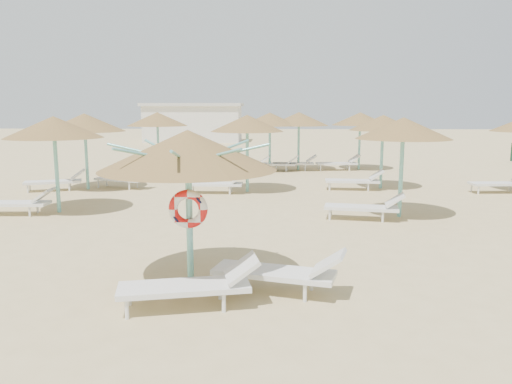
{
  "coord_description": "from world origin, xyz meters",
  "views": [
    {
      "loc": [
        0.92,
        -8.0,
        2.93
      ],
      "look_at": [
        0.58,
        1.55,
        1.3
      ],
      "focal_mm": 35.0,
      "sensor_mm": 36.0,
      "label": 1
    }
  ],
  "objects": [
    {
      "name": "ground",
      "position": [
        0.0,
        0.0,
        0.0
      ],
      "size": [
        120.0,
        120.0,
        0.0
      ],
      "primitive_type": "plane",
      "color": "tan",
      "rests_on": "ground"
    },
    {
      "name": "main_palapa",
      "position": [
        -0.47,
        -0.04,
        2.23
      ],
      "size": [
        2.87,
        2.87,
        2.57
      ],
      "color": "#6EC0B6",
      "rests_on": "ground"
    },
    {
      "name": "lounger_main_a",
      "position": [
        -0.25,
        -1.04,
        0.36
      ],
      "size": [
        2.14,
        1.03,
        0.75
      ],
      "rotation": [
        0.0,
        0.0,
        0.21
      ],
      "color": "silver",
      "rests_on": "ground"
    },
    {
      "name": "lounger_main_b",
      "position": [
        1.07,
        -0.41,
        0.36
      ],
      "size": [
        2.18,
        1.15,
        0.76
      ],
      "rotation": [
        0.0,
        0.0,
        -0.27
      ],
      "color": "silver",
      "rests_on": "ground"
    },
    {
      "name": "palapa_field",
      "position": [
        1.73,
        10.62,
        2.31
      ],
      "size": [
        20.26,
        13.22,
        2.71
      ],
      "color": "#6EC0B6",
      "rests_on": "ground"
    },
    {
      "name": "service_hut",
      "position": [
        -6.0,
        35.0,
        1.64
      ],
      "size": [
        8.4,
        4.4,
        3.25
      ],
      "color": "silver",
      "rests_on": "ground"
    }
  ]
}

